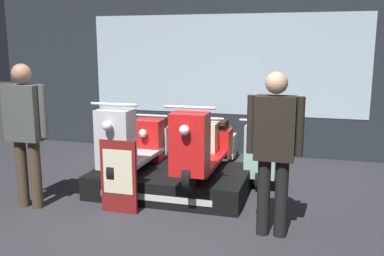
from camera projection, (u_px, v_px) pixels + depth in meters
The scene contains 11 objects.
ground_plane at pixel (149, 238), 4.25m from camera, with size 30.00×30.00×0.00m, color #2D2D33.
shop_wall_back at pixel (224, 62), 7.38m from camera, with size 8.71×0.09×3.20m.
display_platform at pixel (171, 181), 5.55m from camera, with size 1.97×1.23×0.30m.
scooter_display_left at pixel (137, 141), 5.51m from camera, with size 0.57×1.78×0.95m.
scooter_display_right at pixel (203, 146), 5.28m from camera, with size 0.57×1.78×0.95m.
scooter_backrow_0 at pixel (163, 145), 6.60m from camera, with size 0.57×1.78×0.95m.
scooter_backrow_1 at pixel (213, 148), 6.39m from camera, with size 0.57×1.78×0.95m.
scooter_backrow_2 at pixel (265, 152), 6.18m from camera, with size 0.57×1.78×0.95m.
person_left_browsing at pixel (25, 125), 4.89m from camera, with size 0.57×0.23×1.69m.
person_right_browsing at pixel (274, 143), 4.15m from camera, with size 0.55×0.22×1.64m.
price_sign_board at pixel (119, 176), 4.82m from camera, with size 0.43×0.04×0.85m.
Camera 1 is at (1.49, -3.69, 1.89)m, focal length 40.00 mm.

